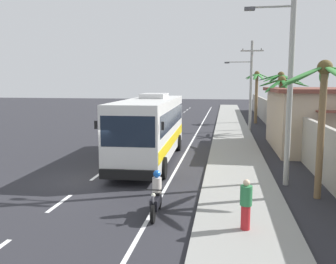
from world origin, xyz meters
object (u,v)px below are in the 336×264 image
(pedestrian_near_kerb, at_px, (246,204))
(palm_second, at_px, (323,96))
(motorcycle_beside_bus, at_px, (156,197))
(utility_pole_mid, at_px, (250,83))
(palm_nearest, at_px, (280,88))
(palm_fourth, at_px, (257,87))
(utility_pole_nearest, at_px, (290,62))
(coach_bus_foreground, at_px, (151,126))
(palm_third, at_px, (281,95))

(pedestrian_near_kerb, height_order, palm_second, palm_second)
(motorcycle_beside_bus, distance_m, utility_pole_mid, 22.79)
(palm_nearest, height_order, palm_fourth, palm_fourth)
(pedestrian_near_kerb, relative_size, utility_pole_nearest, 0.15)
(coach_bus_foreground, bearing_deg, utility_pole_mid, 64.83)
(palm_nearest, distance_m, palm_fourth, 8.67)
(utility_pole_mid, bearing_deg, utility_pole_nearest, -88.41)
(pedestrian_near_kerb, bearing_deg, coach_bus_foreground, 83.94)
(palm_fourth, bearing_deg, palm_nearest, -81.72)
(coach_bus_foreground, height_order, utility_pole_nearest, utility_pole_nearest)
(pedestrian_near_kerb, xyz_separation_m, palm_second, (2.97, 3.84, 3.07))
(motorcycle_beside_bus, relative_size, palm_third, 0.40)
(palm_second, bearing_deg, palm_third, 89.02)
(utility_pole_mid, bearing_deg, palm_fourth, 80.19)
(palm_second, distance_m, palm_third, 11.56)
(utility_pole_nearest, height_order, palm_third, utility_pole_nearest)
(utility_pole_nearest, height_order, palm_fourth, utility_pole_nearest)
(motorcycle_beside_bus, height_order, palm_second, palm_second)
(palm_third, xyz_separation_m, palm_fourth, (-0.49, 14.45, 0.35))
(coach_bus_foreground, distance_m, palm_third, 10.11)
(utility_pole_nearest, distance_m, palm_third, 10.04)
(palm_second, bearing_deg, palm_fourth, 90.65)
(coach_bus_foreground, relative_size, palm_second, 2.07)
(pedestrian_near_kerb, height_order, utility_pole_mid, utility_pole_mid)
(utility_pole_mid, bearing_deg, pedestrian_near_kerb, -93.74)
(pedestrian_near_kerb, relative_size, palm_nearest, 0.29)
(utility_pole_nearest, xyz_separation_m, utility_pole_mid, (-0.49, 17.56, -0.97))
(utility_pole_mid, xyz_separation_m, palm_third, (1.65, -7.74, -0.76))
(pedestrian_near_kerb, relative_size, palm_fourth, 0.27)
(palm_nearest, height_order, palm_second, palm_nearest)
(pedestrian_near_kerb, height_order, palm_fourth, palm_fourth)
(palm_nearest, distance_m, palm_second, 17.45)
(palm_fourth, bearing_deg, palm_second, -89.35)
(motorcycle_beside_bus, height_order, utility_pole_nearest, utility_pole_nearest)
(palm_nearest, bearing_deg, palm_third, -97.35)
(utility_pole_mid, relative_size, palm_third, 1.65)
(utility_pole_mid, distance_m, palm_second, 19.35)
(coach_bus_foreground, height_order, pedestrian_near_kerb, coach_bus_foreground)
(coach_bus_foreground, distance_m, pedestrian_near_kerb, 10.75)
(palm_nearest, distance_m, palm_third, 5.93)
(coach_bus_foreground, distance_m, palm_nearest, 14.82)
(utility_pole_nearest, distance_m, utility_pole_mid, 17.60)
(coach_bus_foreground, bearing_deg, utility_pole_nearest, -29.77)
(palm_nearest, xyz_separation_m, palm_fourth, (-1.25, 8.58, -0.00))
(utility_pole_nearest, xyz_separation_m, palm_fourth, (0.67, 24.27, -1.39))
(utility_pole_mid, height_order, palm_third, utility_pole_mid)
(utility_pole_nearest, bearing_deg, palm_fourth, 88.41)
(coach_bus_foreground, xyz_separation_m, utility_pole_mid, (6.40, 13.62, 2.42))
(pedestrian_near_kerb, bearing_deg, palm_fourth, 51.62)
(coach_bus_foreground, bearing_deg, palm_nearest, 53.14)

